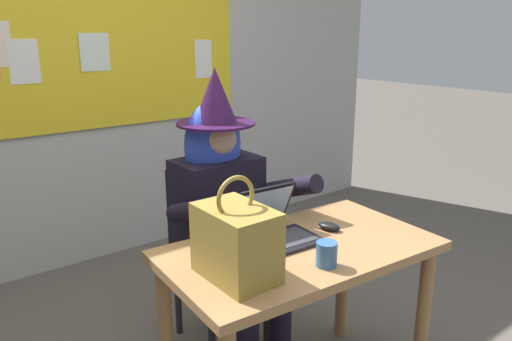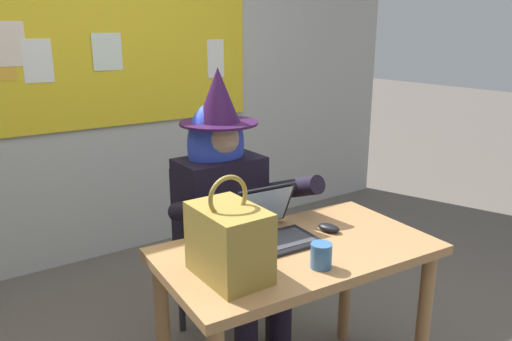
{
  "view_description": "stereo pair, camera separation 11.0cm",
  "coord_description": "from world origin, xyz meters",
  "px_view_note": "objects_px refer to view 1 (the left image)",
  "views": [
    {
      "loc": [
        -1.09,
        -1.36,
        1.6
      ],
      "look_at": [
        0.19,
        0.3,
        1.0
      ],
      "focal_mm": 34.78,
      "sensor_mm": 36.0,
      "label": 1
    },
    {
      "loc": [
        -1.0,
        -1.43,
        1.6
      ],
      "look_at": [
        0.19,
        0.3,
        1.0
      ],
      "focal_mm": 34.78,
      "sensor_mm": 36.0,
      "label": 2
    }
  ],
  "objects_px": {
    "desk_main": "(300,272)",
    "chair_at_desk": "(212,242)",
    "computer_mouse": "(329,226)",
    "coffee_mug": "(327,254)",
    "person_costumed": "(224,198)",
    "laptop": "(276,227)",
    "handbag": "(236,242)"
  },
  "relations": [
    {
      "from": "computer_mouse",
      "to": "coffee_mug",
      "type": "height_order",
      "value": "coffee_mug"
    },
    {
      "from": "computer_mouse",
      "to": "coffee_mug",
      "type": "xyz_separation_m",
      "value": [
        -0.26,
        -0.24,
        0.03
      ]
    },
    {
      "from": "person_costumed",
      "to": "computer_mouse",
      "type": "height_order",
      "value": "person_costumed"
    },
    {
      "from": "computer_mouse",
      "to": "coffee_mug",
      "type": "bearing_deg",
      "value": -153.91
    },
    {
      "from": "desk_main",
      "to": "person_costumed",
      "type": "xyz_separation_m",
      "value": [
        0.0,
        0.55,
        0.17
      ]
    },
    {
      "from": "chair_at_desk",
      "to": "computer_mouse",
      "type": "height_order",
      "value": "chair_at_desk"
    },
    {
      "from": "laptop",
      "to": "chair_at_desk",
      "type": "bearing_deg",
      "value": 90.87
    },
    {
      "from": "desk_main",
      "to": "laptop",
      "type": "relative_size",
      "value": 3.5
    },
    {
      "from": "desk_main",
      "to": "chair_at_desk",
      "type": "xyz_separation_m",
      "value": [
        0.0,
        0.68,
        -0.11
      ]
    },
    {
      "from": "desk_main",
      "to": "laptop",
      "type": "bearing_deg",
      "value": 100.1
    },
    {
      "from": "laptop",
      "to": "computer_mouse",
      "type": "xyz_separation_m",
      "value": [
        0.24,
        -0.08,
        -0.03
      ]
    },
    {
      "from": "chair_at_desk",
      "to": "person_costumed",
      "type": "bearing_deg",
      "value": 0.45
    },
    {
      "from": "chair_at_desk",
      "to": "laptop",
      "type": "bearing_deg",
      "value": -1.68
    },
    {
      "from": "person_costumed",
      "to": "coffee_mug",
      "type": "xyz_separation_m",
      "value": [
        -0.05,
        -0.74,
        -0.01
      ]
    },
    {
      "from": "person_costumed",
      "to": "laptop",
      "type": "distance_m",
      "value": 0.43
    },
    {
      "from": "laptop",
      "to": "computer_mouse",
      "type": "relative_size",
      "value": 3.19
    },
    {
      "from": "person_costumed",
      "to": "computer_mouse",
      "type": "relative_size",
      "value": 13.75
    },
    {
      "from": "chair_at_desk",
      "to": "handbag",
      "type": "distance_m",
      "value": 0.89
    },
    {
      "from": "desk_main",
      "to": "coffee_mug",
      "type": "relative_size",
      "value": 12.24
    },
    {
      "from": "desk_main",
      "to": "laptop",
      "type": "height_order",
      "value": "laptop"
    },
    {
      "from": "chair_at_desk",
      "to": "laptop",
      "type": "relative_size",
      "value": 2.77
    },
    {
      "from": "desk_main",
      "to": "coffee_mug",
      "type": "height_order",
      "value": "coffee_mug"
    },
    {
      "from": "computer_mouse",
      "to": "handbag",
      "type": "bearing_deg",
      "value": 173.4
    },
    {
      "from": "person_costumed",
      "to": "coffee_mug",
      "type": "distance_m",
      "value": 0.74
    },
    {
      "from": "desk_main",
      "to": "chair_at_desk",
      "type": "relative_size",
      "value": 1.26
    },
    {
      "from": "chair_at_desk",
      "to": "computer_mouse",
      "type": "xyz_separation_m",
      "value": [
        0.21,
        -0.63,
        0.24
      ]
    },
    {
      "from": "handbag",
      "to": "laptop",
      "type": "bearing_deg",
      "value": 28.07
    },
    {
      "from": "person_costumed",
      "to": "laptop",
      "type": "height_order",
      "value": "person_costumed"
    },
    {
      "from": "laptop",
      "to": "person_costumed",
      "type": "bearing_deg",
      "value": 90.25
    },
    {
      "from": "desk_main",
      "to": "handbag",
      "type": "distance_m",
      "value": 0.44
    },
    {
      "from": "person_costumed",
      "to": "chair_at_desk",
      "type": "bearing_deg",
      "value": 179.23
    },
    {
      "from": "computer_mouse",
      "to": "handbag",
      "type": "relative_size",
      "value": 0.28
    }
  ]
}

